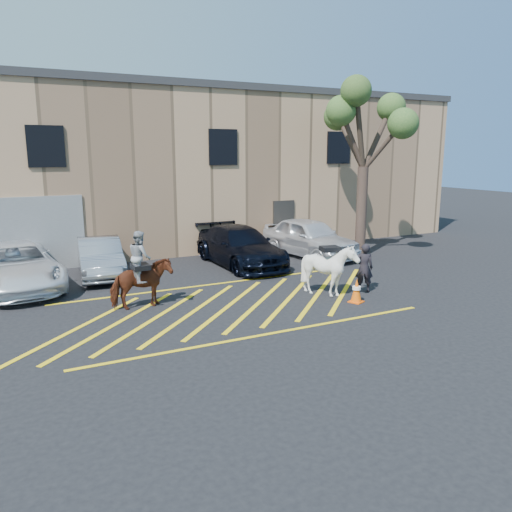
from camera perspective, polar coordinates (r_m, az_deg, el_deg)
name	(u,v)px	position (r m, az deg, el deg)	size (l,w,h in m)	color
ground	(224,304)	(14.84, -3.70, -5.48)	(90.00, 90.00, 0.00)	black
car_white_pickup	(16,266)	(18.04, -25.77, -1.09)	(2.47, 5.35, 1.49)	white
car_silver_sedan	(100,257)	(18.81, -17.39, -0.14)	(1.44, 4.14, 1.37)	gray
car_blue_suv	(240,246)	(19.68, -1.85, 1.13)	(2.12, 5.22, 1.51)	black
car_white_suv	(309,237)	(21.42, 6.09, 2.13)	(1.95, 4.83, 1.65)	white
handler	(364,268)	(16.23, 12.25, -1.34)	(0.57, 0.38, 1.57)	black
warehouse	(127,167)	(25.65, -14.55, 9.77)	(32.42, 10.20, 7.30)	tan
hatching_zone	(228,306)	(14.57, -3.24, -5.77)	(12.60, 5.12, 0.01)	yellow
mounted_bay	(141,277)	(14.55, -13.01, -2.39)	(1.73, 0.84, 2.25)	#5B2915
saddled_white	(329,269)	(15.58, 8.38, -1.52)	(1.62, 1.76, 1.68)	white
traffic_cone	(357,290)	(15.16, 11.42, -3.87)	(0.50, 0.50, 0.73)	#FA550A
tree	(365,120)	(21.47, 12.36, 14.99)	(3.99, 4.37, 7.31)	#4A362D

